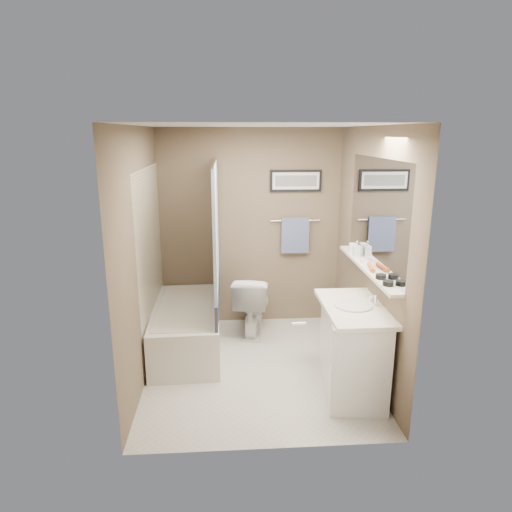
{
  "coord_description": "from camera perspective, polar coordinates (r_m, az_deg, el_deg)",
  "views": [
    {
      "loc": [
        -0.29,
        -4.22,
        2.34
      ],
      "look_at": [
        0.0,
        0.15,
        1.15
      ],
      "focal_mm": 32.0,
      "sensor_mm": 36.0,
      "label": 1
    }
  ],
  "objects": [
    {
      "name": "hair_brush_front",
      "position": [
        4.33,
        14.19,
        -1.39
      ],
      "size": [
        0.07,
        0.22,
        0.04
      ],
      "primitive_type": "cylinder",
      "rotation": [
        1.57,
        0.0,
        -0.13
      ],
      "color": "#C0521B",
      "rests_on": "shelf"
    },
    {
      "name": "curtain_lower",
      "position": [
        5.03,
        -4.84,
        -5.31
      ],
      "size": [
        0.03,
        1.45,
        0.36
      ],
      "primitive_type": "cube",
      "color": "#282E4B",
      "rests_on": "curtain_rod"
    },
    {
      "name": "faucet_knob",
      "position": [
        4.32,
        14.28,
        -5.14
      ],
      "size": [
        0.05,
        0.05,
        0.05
      ],
      "primitive_type": "sphere",
      "color": "white",
      "rests_on": "countertop"
    },
    {
      "name": "ceiling",
      "position": [
        4.23,
        0.14,
        15.76
      ],
      "size": [
        2.2,
        2.5,
        0.04
      ],
      "primitive_type": "cube",
      "color": "silver",
      "rests_on": "wall_back"
    },
    {
      "name": "art_mat",
      "position": [
        5.53,
        5.02,
        9.34
      ],
      "size": [
        0.56,
        0.0,
        0.2
      ],
      "primitive_type": "cube",
      "color": "white",
      "rests_on": "art_frame"
    },
    {
      "name": "candle_bowl_far",
      "position": [
        4.08,
        15.34,
        -2.49
      ],
      "size": [
        0.09,
        0.09,
        0.04
      ],
      "primitive_type": "cylinder",
      "color": "black",
      "rests_on": "shelf"
    },
    {
      "name": "countertop",
      "position": [
        4.2,
        12.17,
        -6.36
      ],
      "size": [
        0.54,
        0.96,
        0.04
      ],
      "primitive_type": "cube",
      "color": "white",
      "rests_on": "vanity"
    },
    {
      "name": "glass_jar",
      "position": [
        4.9,
        12.01,
        1.0
      ],
      "size": [
        0.08,
        0.08,
        0.1
      ],
      "primitive_type": "cylinder",
      "color": "white",
      "rests_on": "shelf"
    },
    {
      "name": "art_image",
      "position": [
        5.52,
        5.02,
        9.33
      ],
      "size": [
        0.5,
        0.0,
        0.13
      ],
      "primitive_type": "cube",
      "color": "#595959",
      "rests_on": "art_mat"
    },
    {
      "name": "sink_basin",
      "position": [
        4.19,
        12.06,
        -6.01
      ],
      "size": [
        0.34,
        0.34,
        0.01
      ],
      "primitive_type": "cylinder",
      "color": "silver",
      "rests_on": "countertop"
    },
    {
      "name": "tub_rim",
      "position": [
        5.06,
        -8.81,
        -6.31
      ],
      "size": [
        0.56,
        1.36,
        0.02
      ],
      "primitive_type": "cube",
      "color": "beige",
      "rests_on": "bathtub"
    },
    {
      "name": "soap_bottle",
      "position": [
        4.76,
        12.48,
        0.9
      ],
      "size": [
        0.07,
        0.07,
        0.16
      ],
      "primitive_type": "imported",
      "rotation": [
        0.0,
        0.0,
        -0.02
      ],
      "color": "#999999",
      "rests_on": "shelf"
    },
    {
      "name": "towel",
      "position": [
        5.61,
        4.9,
        2.59
      ],
      "size": [
        0.34,
        0.05,
        0.44
      ],
      "primitive_type": "cube",
      "color": "#7B8AB3",
      "rests_on": "towel_bar"
    },
    {
      "name": "shelf",
      "position": [
        4.45,
        13.68,
        -1.39
      ],
      "size": [
        0.12,
        1.6,
        0.03
      ],
      "primitive_type": "cube",
      "color": "silver",
      "rests_on": "wall_right"
    },
    {
      "name": "art_frame",
      "position": [
        5.54,
        4.99,
        9.35
      ],
      "size": [
        0.62,
        0.02,
        0.26
      ],
      "primitive_type": "cube",
      "color": "black",
      "rests_on": "wall_back"
    },
    {
      "name": "curtain_rod",
      "position": [
        4.73,
        -5.24,
        11.63
      ],
      "size": [
        0.02,
        1.55,
        0.02
      ],
      "primitive_type": "cylinder",
      "rotation": [
        1.57,
        0.0,
        0.0
      ],
      "color": "silver",
      "rests_on": "wall_left"
    },
    {
      "name": "ground",
      "position": [
        4.83,
        0.12,
        -13.77
      ],
      "size": [
        2.5,
        2.5,
        0.0
      ],
      "primitive_type": "plane",
      "color": "beige",
      "rests_on": "ground"
    },
    {
      "name": "wall_back",
      "position": [
        5.57,
        -0.75,
        3.4
      ],
      "size": [
        2.2,
        0.04,
        2.4
      ],
      "primitive_type": "cube",
      "color": "brown",
      "rests_on": "ground"
    },
    {
      "name": "bathtub",
      "position": [
        5.15,
        -8.7,
        -8.9
      ],
      "size": [
        0.75,
        1.52,
        0.5
      ],
      "primitive_type": "cube",
      "rotation": [
        0.0,
        0.0,
        0.04
      ],
      "color": "silver",
      "rests_on": "ground"
    },
    {
      "name": "toilet",
      "position": [
        5.47,
        -0.45,
        -5.98
      ],
      "size": [
        0.52,
        0.77,
        0.73
      ],
      "primitive_type": "imported",
      "rotation": [
        0.0,
        0.0,
        2.96
      ],
      "color": "white",
      "rests_on": "ground"
    },
    {
      "name": "candle_bowl_near",
      "position": [
        3.92,
        16.18,
        -3.28
      ],
      "size": [
        0.09,
        0.09,
        0.04
      ],
      "primitive_type": "cylinder",
      "color": "black",
      "rests_on": "shelf"
    },
    {
      "name": "mirror",
      "position": [
        4.35,
        14.8,
        5.2
      ],
      "size": [
        0.02,
        1.6,
        1.0
      ],
      "primitive_type": "cube",
      "color": "silver",
      "rests_on": "wall_right"
    },
    {
      "name": "door",
      "position": [
        3.37,
        11.12,
        -8.51
      ],
      "size": [
        0.8,
        0.02,
        2.0
      ],
      "primitive_type": "cube",
      "color": "silver",
      "rests_on": "wall_front"
    },
    {
      "name": "curtain_upper",
      "position": [
        4.81,
        -5.05,
        3.88
      ],
      "size": [
        0.03,
        1.45,
        1.28
      ],
      "primitive_type": "cube",
      "color": "white",
      "rests_on": "curtain_rod"
    },
    {
      "name": "towel_bar",
      "position": [
        5.59,
        4.91,
        4.43
      ],
      "size": [
        0.6,
        0.02,
        0.02
      ],
      "primitive_type": "cylinder",
      "rotation": [
        0.0,
        1.57,
        0.0
      ],
      "color": "silver",
      "rests_on": "wall_back"
    },
    {
      "name": "wall_left",
      "position": [
        4.44,
        -13.92,
        -0.13
      ],
      "size": [
        0.04,
        2.5,
        2.4
      ],
      "primitive_type": "cube",
      "color": "brown",
      "rests_on": "ground"
    },
    {
      "name": "wall_right",
      "position": [
        4.58,
        13.75,
        0.35
      ],
      "size": [
        0.04,
        2.5,
        2.4
      ],
      "primitive_type": "cube",
      "color": "brown",
      "rests_on": "ground"
    },
    {
      "name": "tile_surround",
      "position": [
        4.97,
        -12.95,
        -0.84
      ],
      "size": [
        0.02,
        1.55,
        2.0
      ],
      "primitive_type": "cube",
      "color": "beige",
      "rests_on": "wall_left"
    },
    {
      "name": "door_handle",
      "position": [
        3.35,
        5.37,
        -8.43
      ],
      "size": [
        0.1,
        0.02,
        0.02
      ],
      "primitive_type": "cylinder",
      "rotation": [
        0.0,
        1.57,
        0.0
      ],
      "color": "silver",
      "rests_on": "door"
    },
    {
      "name": "faucet_spout",
      "position": [
        4.23,
        14.71,
        -5.35
      ],
      "size": [
        0.02,
        0.02,
        0.1
      ],
      "primitive_type": "cylinder",
      "color": "white",
      "rests_on": "countertop"
    },
    {
      "name": "wall_front",
      "position": [
        3.21,
        1.67,
        -5.58
      ],
      "size": [
        2.2,
        0.04,
        2.4
      ],
      "primitive_type": "cube",
      "color": "brown",
      "rests_on": "ground"
    },
    {
      "name": "vanity",
      "position": [
        4.37,
        11.99,
        -11.49
      ],
      "size": [
        0.59,
        0.95,
        0.8
      ],
      "primitive_type": "cube",
      "rotation": [
        0.0,
        0.0,
        -0.1
      ],
      "color": "white",
      "rests_on": "ground"
    },
    {
      "name": "pink_comb",
      "position": [
        4.63,
        12.99,
        -0.49
      ],
      "size": [
        0.05,
        0.16,
        0.01
      ],
      "primitive_type": "cube",
      "rotation": [
        0.0,
        0.0,
        -0.11
      ],
      "color": "pink",
      "rests_on": "shelf"
    }
  ]
}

